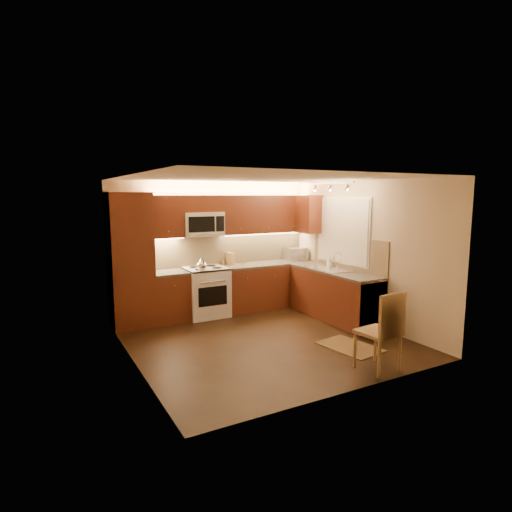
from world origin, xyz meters
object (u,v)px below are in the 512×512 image
stove (206,292)px  kettle (201,264)px  sink (330,265)px  toaster_oven (296,254)px  microwave (202,224)px  soap_bottle (330,261)px  knife_block (231,259)px  dining_chair (378,330)px

stove → kettle: size_ratio=4.03×
sink → toaster_oven: 1.23m
microwave → soap_bottle: (2.24, -0.95, -0.73)m
soap_bottle → stove: bearing=166.6°
stove → microwave: (0.00, 0.14, 1.26)m
stove → knife_block: 0.86m
toaster_oven → soap_bottle: size_ratio=2.30×
stove → toaster_oven: toaster_oven is taller
kettle → dining_chair: kettle is taller
stove → toaster_oven: (2.07, 0.10, 0.57)m
stove → sink: sink is taller
sink → toaster_oven: (0.07, 1.22, 0.06)m
sink → dining_chair: 2.48m
stove → microwave: microwave is taller
stove → toaster_oven: size_ratio=2.11×
kettle → soap_bottle: 2.48m
toaster_oven → knife_block: 1.46m
stove → sink: 2.35m
dining_chair → knife_block: bearing=91.2°
knife_block → dining_chair: size_ratio=0.22×
microwave → dining_chair: bearing=-73.6°
knife_block → sink: bearing=-59.0°
toaster_oven → knife_block: size_ratio=1.86×
soap_bottle → dining_chair: bearing=-109.0°
soap_bottle → microwave: bearing=163.6°
stove → sink: bearing=-29.4°
kettle → knife_block: bearing=19.8°
knife_block → dining_chair: bearing=-98.4°
knife_block → soap_bottle: bearing=-47.4°
dining_chair → soap_bottle: bearing=59.1°
kettle → dining_chair: 3.39m
microwave → soap_bottle: 2.54m
sink → stove: bearing=150.6°
kettle → toaster_oven: size_ratio=0.52×
kettle → knife_block: 0.90m
microwave → sink: size_ratio=0.88×
stove → microwave: 1.27m
stove → toaster_oven: bearing=2.7°
sink → kettle: size_ratio=3.77×
stove → knife_block: bearing=19.4°
stove → soap_bottle: bearing=-20.0°
sink → knife_block: size_ratio=3.68×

